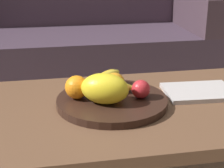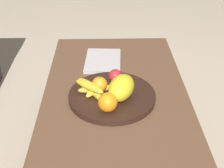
# 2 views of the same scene
# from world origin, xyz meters

# --- Properties ---
(coffee_table) EXTENTS (1.23, 0.64, 0.38)m
(coffee_table) POSITION_xyz_m (0.00, 0.00, 0.35)
(coffee_table) COLOR brown
(coffee_table) RESTS_ON ground_plane
(couch) EXTENTS (1.70, 0.70, 0.90)m
(couch) POSITION_xyz_m (-0.04, 1.18, 0.30)
(couch) COLOR #3C2D3B
(couch) RESTS_ON ground_plane
(fruit_bowl) EXTENTS (0.38, 0.38, 0.03)m
(fruit_bowl) POSITION_xyz_m (-0.01, 0.02, 0.40)
(fruit_bowl) COLOR black
(fruit_bowl) RESTS_ON coffee_table
(melon_large_front) EXTENTS (0.18, 0.16, 0.10)m
(melon_large_front) POSITION_xyz_m (-0.04, -0.02, 0.46)
(melon_large_front) COLOR yellow
(melon_large_front) RESTS_ON fruit_bowl
(orange_front) EXTENTS (0.08, 0.08, 0.08)m
(orange_front) POSITION_xyz_m (-0.12, 0.04, 0.45)
(orange_front) COLOR orange
(orange_front) RESTS_ON fruit_bowl
(orange_left) EXTENTS (0.07, 0.07, 0.07)m
(orange_left) POSITION_xyz_m (0.01, 0.07, 0.44)
(orange_left) COLOR orange
(orange_left) RESTS_ON fruit_bowl
(apple_front) EXTENTS (0.06, 0.06, 0.06)m
(apple_front) POSITION_xyz_m (0.09, 0.00, 0.44)
(apple_front) COLOR red
(apple_front) RESTS_ON fruit_bowl
(banana_bunch) EXTENTS (0.18, 0.17, 0.06)m
(banana_bunch) POSITION_xyz_m (-0.00, 0.10, 0.44)
(banana_bunch) COLOR yellow
(banana_bunch) RESTS_ON fruit_bowl
(magazine) EXTENTS (0.26, 0.19, 0.02)m
(magazine) POSITION_xyz_m (0.33, 0.06, 0.39)
(magazine) COLOR #BCB6B5
(magazine) RESTS_ON coffee_table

